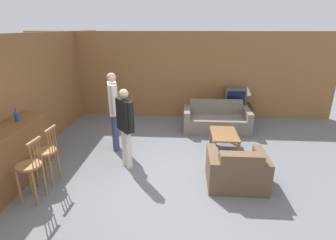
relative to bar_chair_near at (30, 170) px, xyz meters
name	(u,v)px	position (x,y,z in m)	size (l,w,h in m)	color
ground_plane	(172,178)	(2.22, 0.79, -0.56)	(24.00, 24.00, 0.00)	slate
wall_back	(179,76)	(2.22, 4.53, 0.74)	(9.40, 0.08, 2.60)	olive
wall_left	(38,92)	(-0.95, 2.16, 0.74)	(0.08, 8.74, 2.60)	olive
bar_counter	(5,162)	(-0.61, 0.26, -0.02)	(0.55, 2.32, 1.07)	brown
bar_chair_near	(30,170)	(0.00, 0.00, 0.00)	(0.41, 0.41, 1.09)	#996638
bar_chair_mid	(47,155)	(0.00, 0.51, 0.00)	(0.40, 0.40, 1.09)	#996638
couch_far	(216,120)	(3.31, 3.38, -0.28)	(1.79, 0.89, 0.78)	#70665B
armchair_near	(237,171)	(3.39, 0.67, -0.28)	(1.03, 0.85, 0.76)	brown
coffee_table	(224,136)	(3.35, 2.09, -0.20)	(0.59, 0.93, 0.42)	brown
tv_unit	(233,113)	(3.91, 4.14, -0.30)	(0.98, 0.53, 0.53)	#2D2319
tv	(235,96)	(3.91, 4.13, 0.21)	(0.59, 0.41, 0.48)	#4C4C4C
bottle	(17,115)	(-0.65, 0.85, 0.62)	(0.08, 0.08, 0.24)	#234293
table_lamp	(247,92)	(4.26, 4.14, 0.36)	(0.25, 0.25, 0.53)	brown
person_by_window	(114,108)	(0.85, 1.98, 0.45)	(0.33, 0.59, 1.79)	#384260
person_by_counter	(125,124)	(1.29, 1.20, 0.36)	(0.40, 0.45, 1.62)	silver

